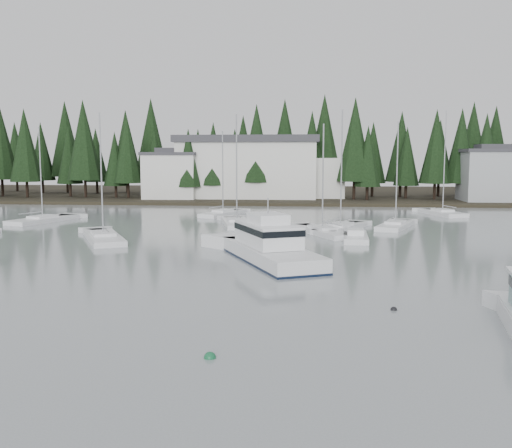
{
  "coord_description": "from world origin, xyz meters",
  "views": [
    {
      "loc": [
        5.12,
        -18.8,
        7.68
      ],
      "look_at": [
        1.37,
        25.02,
        2.5
      ],
      "focal_mm": 40.0,
      "sensor_mm": 36.0,
      "label": 1
    }
  ],
  "objects_px": {
    "house_east_a": "(493,174)",
    "sailboat_12": "(340,229)",
    "harbor_inn": "(259,168)",
    "sailboat_8": "(442,214)",
    "sailboat_2": "(322,233)",
    "cabin_cruiser_center": "(270,250)",
    "sailboat_6": "(103,239)",
    "house_west": "(172,174)",
    "sailboat_9": "(223,215)",
    "sailboat_0": "(237,224)",
    "runabout_1": "(355,239)",
    "sailboat_10": "(395,227)",
    "sailboat_5": "(43,221)"
  },
  "relations": [
    {
      "from": "house_west",
      "to": "sailboat_8",
      "type": "height_order",
      "value": "sailboat_8"
    },
    {
      "from": "harbor_inn",
      "to": "sailboat_8",
      "type": "relative_size",
      "value": 2.07
    },
    {
      "from": "sailboat_2",
      "to": "house_east_a",
      "type": "bearing_deg",
      "value": -61.74
    },
    {
      "from": "sailboat_12",
      "to": "sailboat_9",
      "type": "bearing_deg",
      "value": 70.98
    },
    {
      "from": "sailboat_6",
      "to": "cabin_cruiser_center",
      "type": "bearing_deg",
      "value": -146.86
    },
    {
      "from": "sailboat_9",
      "to": "sailboat_12",
      "type": "height_order",
      "value": "sailboat_12"
    },
    {
      "from": "sailboat_8",
      "to": "sailboat_9",
      "type": "distance_m",
      "value": 29.32
    },
    {
      "from": "harbor_inn",
      "to": "sailboat_12",
      "type": "height_order",
      "value": "sailboat_12"
    },
    {
      "from": "sailboat_5",
      "to": "sailboat_6",
      "type": "height_order",
      "value": "sailboat_6"
    },
    {
      "from": "house_east_a",
      "to": "sailboat_8",
      "type": "distance_m",
      "value": 23.43
    },
    {
      "from": "harbor_inn",
      "to": "sailboat_2",
      "type": "distance_m",
      "value": 45.44
    },
    {
      "from": "sailboat_9",
      "to": "sailboat_10",
      "type": "height_order",
      "value": "sailboat_10"
    },
    {
      "from": "house_east_a",
      "to": "sailboat_8",
      "type": "bearing_deg",
      "value": -122.99
    },
    {
      "from": "harbor_inn",
      "to": "sailboat_0",
      "type": "relative_size",
      "value": 2.28
    },
    {
      "from": "sailboat_10",
      "to": "sailboat_12",
      "type": "relative_size",
      "value": 0.92
    },
    {
      "from": "sailboat_0",
      "to": "sailboat_9",
      "type": "bearing_deg",
      "value": 3.58
    },
    {
      "from": "cabin_cruiser_center",
      "to": "sailboat_6",
      "type": "distance_m",
      "value": 18.65
    },
    {
      "from": "harbor_inn",
      "to": "sailboat_12",
      "type": "distance_m",
      "value": 43.02
    },
    {
      "from": "sailboat_0",
      "to": "sailboat_8",
      "type": "distance_m",
      "value": 29.46
    },
    {
      "from": "house_west",
      "to": "sailboat_8",
      "type": "bearing_deg",
      "value": -25.98
    },
    {
      "from": "sailboat_8",
      "to": "house_west",
      "type": "bearing_deg",
      "value": 47.32
    },
    {
      "from": "sailboat_0",
      "to": "sailboat_6",
      "type": "bearing_deg",
      "value": 126.16
    },
    {
      "from": "house_west",
      "to": "cabin_cruiser_center",
      "type": "distance_m",
      "value": 59.75
    },
    {
      "from": "sailboat_2",
      "to": "sailboat_6",
      "type": "relative_size",
      "value": 0.93
    },
    {
      "from": "cabin_cruiser_center",
      "to": "sailboat_8",
      "type": "distance_m",
      "value": 41.43
    },
    {
      "from": "house_east_a",
      "to": "sailboat_12",
      "type": "xyz_separation_m",
      "value": [
        -27.08,
        -36.61,
        -4.83
      ]
    },
    {
      "from": "cabin_cruiser_center",
      "to": "sailboat_0",
      "type": "relative_size",
      "value": 1.01
    },
    {
      "from": "sailboat_0",
      "to": "sailboat_12",
      "type": "bearing_deg",
      "value": -120.16
    },
    {
      "from": "house_east_a",
      "to": "sailboat_9",
      "type": "xyz_separation_m",
      "value": [
        -41.65,
        -22.31,
        -4.84
      ]
    },
    {
      "from": "house_west",
      "to": "sailboat_6",
      "type": "distance_m",
      "value": 47.08
    },
    {
      "from": "house_west",
      "to": "harbor_inn",
      "type": "distance_m",
      "value": 15.45
    },
    {
      "from": "harbor_inn",
      "to": "sailboat_9",
      "type": "distance_m",
      "value": 27.39
    },
    {
      "from": "house_west",
      "to": "sailboat_10",
      "type": "relative_size",
      "value": 0.79
    },
    {
      "from": "sailboat_2",
      "to": "sailboat_8",
      "type": "distance_m",
      "value": 26.3
    },
    {
      "from": "runabout_1",
      "to": "sailboat_2",
      "type": "bearing_deg",
      "value": 39.68
    },
    {
      "from": "house_east_a",
      "to": "sailboat_12",
      "type": "relative_size",
      "value": 0.81
    },
    {
      "from": "sailboat_5",
      "to": "sailboat_8",
      "type": "bearing_deg",
      "value": -57.59
    },
    {
      "from": "cabin_cruiser_center",
      "to": "sailboat_2",
      "type": "xyz_separation_m",
      "value": [
        4.35,
        15.33,
        -0.75
      ]
    },
    {
      "from": "house_west",
      "to": "harbor_inn",
      "type": "bearing_deg",
      "value": 12.52
    },
    {
      "from": "sailboat_10",
      "to": "cabin_cruiser_center",
      "type": "bearing_deg",
      "value": 170.72
    },
    {
      "from": "sailboat_8",
      "to": "sailboat_12",
      "type": "xyz_separation_m",
      "value": [
        -14.6,
        -17.38,
        -0.02
      ]
    },
    {
      "from": "sailboat_9",
      "to": "sailboat_0",
      "type": "bearing_deg",
      "value": -141.26
    },
    {
      "from": "harbor_inn",
      "to": "cabin_cruiser_center",
      "type": "bearing_deg",
      "value": -84.67
    },
    {
      "from": "house_west",
      "to": "sailboat_12",
      "type": "xyz_separation_m",
      "value": [
        26.92,
        -37.61,
        -4.58
      ]
    },
    {
      "from": "sailboat_6",
      "to": "sailboat_10",
      "type": "height_order",
      "value": "sailboat_6"
    },
    {
      "from": "sailboat_0",
      "to": "sailboat_6",
      "type": "height_order",
      "value": "sailboat_0"
    },
    {
      "from": "sailboat_0",
      "to": "house_east_a",
      "type": "bearing_deg",
      "value": -62.1
    },
    {
      "from": "house_east_a",
      "to": "runabout_1",
      "type": "bearing_deg",
      "value": -120.88
    },
    {
      "from": "sailboat_2",
      "to": "cabin_cruiser_center",
      "type": "bearing_deg",
      "value": 138.69
    },
    {
      "from": "sailboat_9",
      "to": "sailboat_8",
      "type": "bearing_deg",
      "value": -61.5
    }
  ]
}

